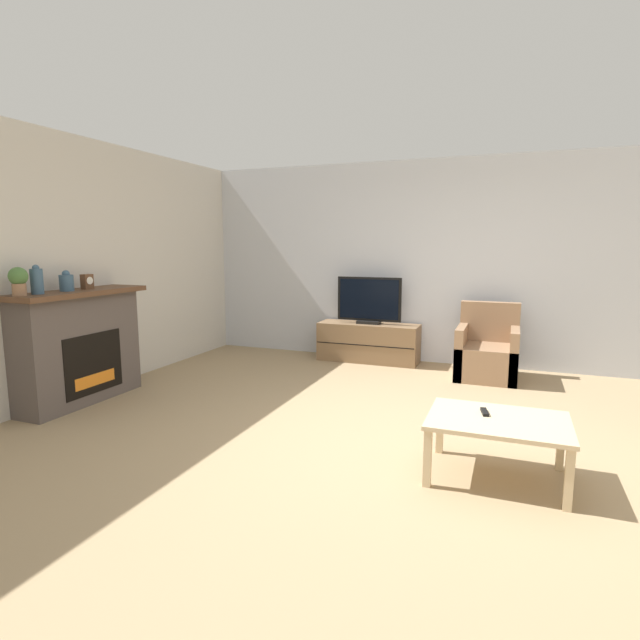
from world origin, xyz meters
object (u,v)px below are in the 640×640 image
mantel_vase_left (37,281)px  armchair (487,354)px  fireplace (79,346)px  tv_stand (368,342)px  remote (485,412)px  mantel_clock (87,282)px  mantel_vase_centre_left (66,282)px  tv (369,302)px  potted_plant (18,280)px  coffee_table (498,426)px

mantel_vase_left → armchair: size_ratio=0.30×
fireplace → tv_stand: bearing=51.3°
remote → mantel_clock: bearing=164.0°
fireplace → armchair: size_ratio=1.61×
mantel_vase_centre_left → remote: (3.89, -0.07, -0.80)m
mantel_vase_centre_left → tv: 3.67m
mantel_vase_centre_left → potted_plant: bearing=-90.0°
mantel_vase_centre_left → potted_plant: potted_plant is taller
mantel_vase_centre_left → coffee_table: mantel_vase_centre_left is taller
potted_plant → tv_stand: (2.22, 3.40, -1.02)m
fireplace → potted_plant: bearing=-88.4°
tv_stand → armchair: armchair is taller
fireplace → mantel_clock: 0.65m
mantel_clock → coffee_table: mantel_clock is taller
tv_stand → fireplace: bearing=-128.7°
mantel_vase_centre_left → tv: bearing=52.5°
tv_stand → coffee_table: 3.52m
tv → coffee_table: size_ratio=0.96×
mantel_vase_centre_left → potted_plant: size_ratio=0.80×
fireplace → tv: (2.24, 2.79, 0.24)m
mantel_vase_left → mantel_clock: size_ratio=1.79×
mantel_clock → tv_stand: bearing=50.0°
tv_stand → armchair: bearing=-10.5°
fireplace → tv: size_ratio=1.61×
mantel_clock → tv: mantel_clock is taller
mantel_clock → armchair: (3.78, 2.36, -0.93)m
potted_plant → tv_stand: 4.19m
mantel_vase_left → tv: (2.22, 3.22, -0.45)m
fireplace → mantel_clock: mantel_clock is taller
tv → potted_plant: bearing=-123.2°
mantel_vase_centre_left → armchair: size_ratio=0.23×
fireplace → tv_stand: fireplace is taller
armchair → remote: size_ratio=5.73×
mantel_vase_left → potted_plant: size_ratio=1.06×
armchair → remote: armchair is taller
mantel_clock → potted_plant: (-0.00, -0.75, 0.07)m
mantel_vase_centre_left → armchair: mantel_vase_centre_left is taller
fireplace → mantel_vase_centre_left: size_ratio=7.02×
mantel_vase_centre_left → coffee_table: (3.99, -0.15, -0.86)m
fireplace → mantel_vase_left: 0.81m
mantel_vase_centre_left → remote: bearing=-1.0°
mantel_vase_left → mantel_clock: 0.57m
coffee_table → fireplace: bearing=176.4°
armchair → remote: bearing=-87.7°
mantel_vase_centre_left → mantel_clock: bearing=89.8°
mantel_vase_left → tv_stand: bearing=55.4°
mantel_clock → armchair: bearing=31.9°
potted_plant → armchair: potted_plant is taller
tv → armchair: 1.68m
mantel_vase_centre_left → tv_stand: 3.78m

